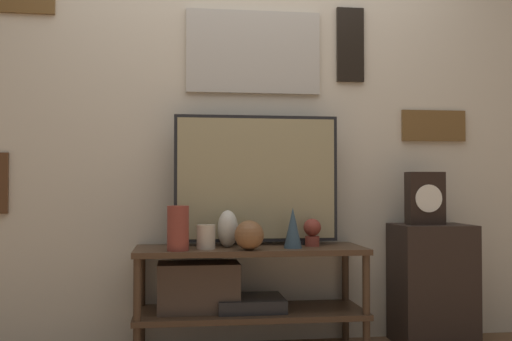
{
  "coord_description": "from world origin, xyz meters",
  "views": [
    {
      "loc": [
        -0.4,
        -2.96,
        0.9
      ],
      "look_at": [
        0.03,
        0.26,
        0.99
      ],
      "focal_mm": 42.0,
      "sensor_mm": 36.0,
      "label": 1
    }
  ],
  "objects": [
    {
      "name": "vase_round_glass",
      "position": [
        -0.02,
        0.11,
        0.65
      ],
      "size": [
        0.15,
        0.15,
        0.15
      ],
      "color": "brown",
      "rests_on": "media_console"
    },
    {
      "name": "vase_tall_ceramic",
      "position": [
        -0.39,
        0.13,
        0.69
      ],
      "size": [
        0.11,
        0.11,
        0.23
      ],
      "color": "brown",
      "rests_on": "media_console"
    },
    {
      "name": "vase_slim_bronze",
      "position": [
        0.22,
        0.18,
        0.68
      ],
      "size": [
        0.1,
        0.1,
        0.22
      ],
      "color": "#2D4251",
      "rests_on": "media_console"
    },
    {
      "name": "side_table",
      "position": [
        1.06,
        0.32,
        0.34
      ],
      "size": [
        0.43,
        0.34,
        0.68
      ],
      "color": "black",
      "rests_on": "ground_plane"
    },
    {
      "name": "mantel_clock",
      "position": [
        1.02,
        0.31,
        0.83
      ],
      "size": [
        0.21,
        0.11,
        0.3
      ],
      "color": "black",
      "rests_on": "side_table"
    },
    {
      "name": "candle_jar",
      "position": [
        -0.24,
        0.19,
        0.63
      ],
      "size": [
        0.1,
        0.1,
        0.13
      ],
      "color": "#C1B29E",
      "rests_on": "media_console"
    },
    {
      "name": "media_console",
      "position": [
        -0.11,
        0.26,
        0.36
      ],
      "size": [
        1.24,
        0.45,
        0.57
      ],
      "color": "#422D1E",
      "rests_on": "ground_plane"
    },
    {
      "name": "decorative_bust",
      "position": [
        0.35,
        0.26,
        0.65
      ],
      "size": [
        0.1,
        0.1,
        0.15
      ],
      "color": "brown",
      "rests_on": "media_console"
    },
    {
      "name": "wall_back",
      "position": [
        0.0,
        0.54,
        1.36
      ],
      "size": [
        6.4,
        0.08,
        2.7
      ],
      "color": "beige",
      "rests_on": "ground_plane"
    },
    {
      "name": "vase_urn_stoneware",
      "position": [
        -0.12,
        0.26,
        0.67
      ],
      "size": [
        0.11,
        0.12,
        0.2
      ],
      "color": "beige",
      "rests_on": "media_console"
    },
    {
      "name": "television",
      "position": [
        0.05,
        0.36,
        0.94
      ],
      "size": [
        0.92,
        0.05,
        0.73
      ],
      "color": "black",
      "rests_on": "media_console"
    }
  ]
}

